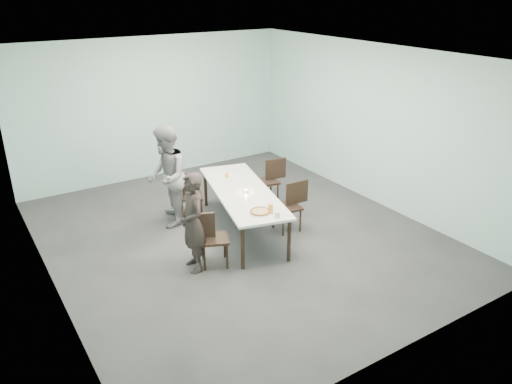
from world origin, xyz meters
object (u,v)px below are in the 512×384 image
water_tumbler (277,215)px  chair_near_left (209,235)px  pizza (260,212)px  amber_tumbler (227,175)px  diner_far (167,177)px  beer_glass (271,209)px  chair_far_left (186,193)px  chair_near_right (291,202)px  table (242,194)px  chair_far_right (270,178)px  tealight (246,191)px  diner_near (193,223)px  side_plate (263,204)px

water_tumbler → chair_near_left: bearing=152.9°
pizza → amber_tumbler: size_ratio=4.25×
diner_far → beer_glass: (0.86, -1.94, -0.07)m
chair_far_left → amber_tumbler: bearing=1.0°
chair_near_right → table: bearing=-23.2°
chair_far_left → water_tumbler: bearing=-53.6°
table → chair_far_right: size_ratio=3.15×
beer_glass → water_tumbler: beer_glass is taller
chair_far_left → diner_far: size_ratio=0.49×
chair_far_left → tealight: (0.61, -1.06, 0.27)m
table → beer_glass: size_ratio=18.27×
chair_near_left → diner_near: (-0.24, 0.02, 0.26)m
chair_near_left → diner_far: (0.06, 1.65, 0.39)m
diner_far → amber_tumbler: bearing=99.9°
table → chair_far_left: (-0.60, 0.96, -0.19)m
tealight → pizza: bearing=-106.3°
amber_tumbler → chair_far_right: bearing=5.4°
tealight → amber_tumbler: amber_tumbler is taller
side_plate → chair_near_right: bearing=18.3°
table → diner_far: bearing=135.4°
chair_near_left → chair_far_right: 2.58m
chair_far_left → amber_tumbler: 0.79m
beer_glass → water_tumbler: size_ratio=1.67×
chair_far_right → side_plate: bearing=63.1°
chair_near_right → tealight: 0.83m
pizza → amber_tumbler: (0.31, 1.58, 0.02)m
side_plate → amber_tumbler: size_ratio=2.25×
chair_far_right → pizza: (-1.32, -1.68, 0.27)m
chair_near_left → chair_near_right: 1.78m
chair_near_left → water_tumbler: chair_near_left is taller
amber_tumbler → diner_far: bearing=165.7°
pizza → chair_far_right: bearing=51.8°
amber_tumbler → pizza: bearing=-101.0°
pizza → beer_glass: (0.12, -0.10, 0.06)m
diner_near → diner_far: size_ratio=0.86×
table → beer_glass: bearing=-95.8°
diner_far → tealight: bearing=66.9°
chair_far_left → pizza: (0.38, -1.86, 0.27)m
pizza → side_plate: pizza is taller
table → amber_tumbler: size_ratio=34.27×
chair_near_left → diner_far: bearing=110.7°
pizza → side_plate: bearing=50.4°
table → chair_far_right: chair_far_right is taller
diner_far → pizza: (0.73, -1.85, -0.12)m
chair_far_right → diner_far: size_ratio=0.49×
diner_far → amber_tumbler: diner_far is taller
chair_near_right → tealight: size_ratio=15.54×
beer_glass → tealight: size_ratio=2.68×
chair_far_right → side_plate: (-1.11, -1.43, 0.25)m
table → chair_near_right: size_ratio=3.15×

